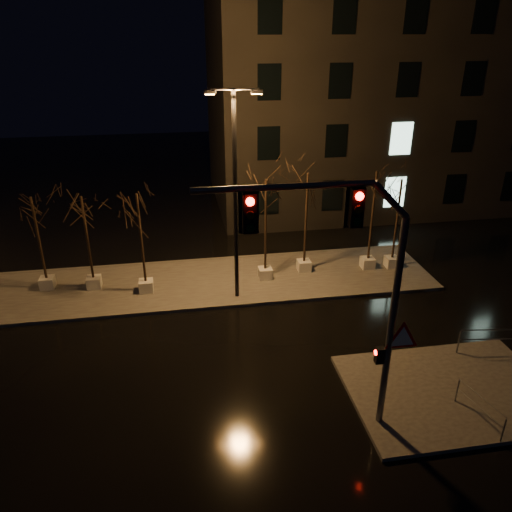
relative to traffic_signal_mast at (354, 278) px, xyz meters
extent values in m
plane|color=black|center=(-3.21, 4.47, -5.36)|extent=(90.00, 90.00, 0.00)
cube|color=#413E3A|center=(-3.21, 10.47, -5.29)|extent=(22.00, 5.00, 0.15)
cube|color=#413E3A|center=(4.29, 0.97, -5.29)|extent=(7.00, 5.00, 0.15)
cube|color=black|center=(10.79, 22.47, 2.14)|extent=(25.00, 12.00, 15.00)
cube|color=beige|center=(-10.97, 10.99, -4.94)|extent=(0.65, 0.65, 0.55)
cylinder|color=black|center=(-10.97, 10.99, -2.66)|extent=(0.11, 0.11, 4.00)
cube|color=beige|center=(-8.77, 10.67, -4.94)|extent=(0.65, 0.65, 0.55)
cylinder|color=black|center=(-8.77, 10.67, -2.65)|extent=(0.11, 0.11, 4.02)
cube|color=beige|center=(-6.30, 9.89, -4.94)|extent=(0.65, 0.65, 0.55)
cylinder|color=black|center=(-6.30, 9.89, -2.53)|extent=(0.11, 0.11, 4.25)
cube|color=beige|center=(-0.51, 10.27, -4.94)|extent=(0.65, 0.65, 0.55)
cylinder|color=black|center=(-0.51, 10.27, -2.40)|extent=(0.11, 0.11, 4.52)
cube|color=beige|center=(1.60, 10.79, -4.94)|extent=(0.65, 0.65, 0.55)
cylinder|color=black|center=(1.60, 10.79, -2.38)|extent=(0.11, 0.11, 4.57)
cube|color=beige|center=(4.93, 10.57, -4.94)|extent=(0.65, 0.65, 0.55)
cylinder|color=black|center=(4.93, 10.57, -2.38)|extent=(0.11, 0.11, 4.56)
cube|color=beige|center=(6.21, 10.46, -4.94)|extent=(0.65, 0.65, 0.55)
cylinder|color=black|center=(6.21, 10.46, -2.59)|extent=(0.11, 0.11, 4.14)
cylinder|color=#55575D|center=(1.29, -0.01, -1.77)|extent=(0.21, 0.21, 6.89)
cylinder|color=#55575D|center=(-1.97, 0.03, 2.64)|extent=(4.59, 0.23, 0.16)
cube|color=black|center=(-0.09, 0.01, 2.01)|extent=(0.35, 0.26, 1.03)
cube|color=black|center=(-2.85, 0.05, 2.01)|extent=(0.35, 0.26, 1.03)
cube|color=black|center=(1.03, -0.01, -2.68)|extent=(0.26, 0.21, 0.52)
cone|color=red|center=(1.63, -0.08, -2.11)|extent=(1.19, 0.05, 1.19)
sphere|color=#FF0C07|center=(1.29, -0.01, 2.35)|extent=(0.21, 0.21, 0.21)
cylinder|color=black|center=(-2.12, 8.75, -0.62)|extent=(0.18, 0.18, 9.18)
cylinder|color=black|center=(-2.12, 8.75, 3.97)|extent=(2.02, 0.32, 0.09)
cube|color=orange|center=(-3.03, 8.85, 3.83)|extent=(0.49, 0.31, 0.18)
cube|color=orange|center=(-1.21, 8.65, 3.83)|extent=(0.49, 0.31, 0.18)
cylinder|color=#55575D|center=(5.63, 2.93, -4.73)|extent=(0.05, 0.05, 0.95)
cylinder|color=#55575D|center=(6.79, 2.77, -4.21)|extent=(2.31, 0.36, 0.04)
cylinder|color=#55575D|center=(6.79, 2.77, -4.63)|extent=(2.31, 0.36, 0.04)
cylinder|color=#55575D|center=(4.57, -1.47, -4.78)|extent=(0.05, 0.05, 0.86)
cylinder|color=#55575D|center=(4.15, 0.40, -4.78)|extent=(0.05, 0.05, 0.86)
cylinder|color=#55575D|center=(4.36, -0.54, -4.30)|extent=(0.46, 1.88, 0.04)
cylinder|color=#55575D|center=(4.36, -0.54, -4.68)|extent=(0.46, 1.88, 0.04)
camera|label=1|loc=(-4.60, -11.44, 6.21)|focal=35.00mm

